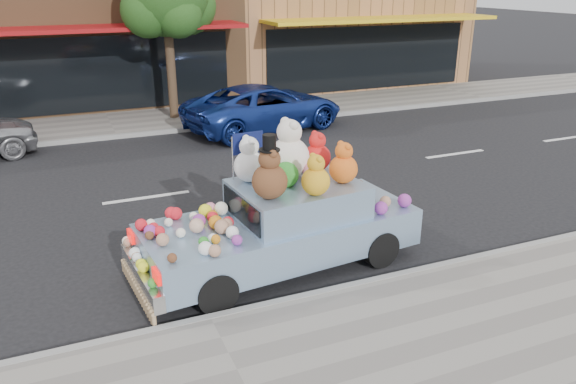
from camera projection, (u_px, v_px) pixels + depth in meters
name	position (u px, v px, depth m)	size (l,w,h in m)	color
ground	(147.00, 198.00, 11.82)	(120.00, 120.00, 0.00)	black
far_sidewalk	(111.00, 125.00, 17.39)	(60.00, 3.00, 0.12)	gray
near_kerb	(210.00, 320.00, 7.50)	(60.00, 0.12, 0.13)	gray
far_kerb	(117.00, 136.00, 16.10)	(60.00, 0.12, 0.13)	gray
street_tree	(167.00, 0.00, 16.86)	(3.00, 2.70, 5.22)	#38281C
car_blue	(265.00, 107.00, 16.85)	(2.28, 4.94, 1.37)	navy
art_car	(282.00, 218.00, 8.80)	(4.63, 2.16, 2.30)	black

